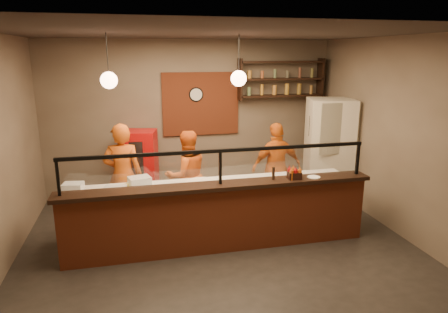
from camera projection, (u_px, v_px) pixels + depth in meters
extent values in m
plane|color=black|center=(216.00, 241.00, 6.41)|extent=(6.00, 6.00, 0.00)
plane|color=#362E29|center=(215.00, 33.00, 5.61)|extent=(6.00, 6.00, 0.00)
plane|color=#706152|center=(191.00, 118.00, 8.37)|extent=(6.00, 0.00, 6.00)
plane|color=#706152|center=(391.00, 135.00, 6.67)|extent=(0.00, 5.00, 5.00)
plane|color=#706152|center=(272.00, 202.00, 3.65)|extent=(6.00, 0.00, 6.00)
cube|color=brown|center=(201.00, 104.00, 8.31)|extent=(1.60, 0.04, 1.30)
cube|color=brown|center=(220.00, 219.00, 6.00)|extent=(4.60, 0.25, 1.00)
cube|color=black|center=(220.00, 186.00, 5.87)|extent=(4.70, 0.37, 0.06)
cube|color=gray|center=(214.00, 211.00, 6.49)|extent=(4.60, 0.75, 0.85)
cube|color=white|center=(214.00, 185.00, 6.38)|extent=(4.60, 0.75, 0.05)
cube|color=white|center=(220.00, 167.00, 5.80)|extent=(4.40, 0.02, 0.50)
cube|color=black|center=(220.00, 151.00, 5.74)|extent=(4.50, 0.05, 0.05)
cube|color=black|center=(58.00, 178.00, 5.32)|extent=(0.04, 0.04, 0.50)
cube|color=black|center=(220.00, 167.00, 5.80)|extent=(0.04, 0.04, 0.50)
cube|color=black|center=(358.00, 159.00, 6.29)|extent=(0.04, 0.04, 0.50)
cube|color=black|center=(281.00, 96.00, 8.50)|extent=(1.80, 0.28, 0.04)
cube|color=black|center=(281.00, 79.00, 8.42)|extent=(1.80, 0.28, 0.04)
cube|color=black|center=(282.00, 62.00, 8.33)|extent=(1.80, 0.28, 0.04)
cube|color=black|center=(240.00, 79.00, 8.22)|extent=(0.04, 0.28, 0.85)
cube|color=black|center=(320.00, 78.00, 8.61)|extent=(0.04, 0.28, 0.85)
cylinder|color=black|center=(196.00, 94.00, 8.23)|extent=(0.30, 0.04, 0.30)
cylinder|color=black|center=(107.00, 55.00, 5.55)|extent=(0.01, 0.01, 0.60)
sphere|color=#F2AA85|center=(109.00, 80.00, 5.64)|extent=(0.24, 0.24, 0.24)
cylinder|color=black|center=(239.00, 55.00, 5.96)|extent=(0.01, 0.01, 0.60)
sphere|color=#F2AA85|center=(239.00, 79.00, 6.05)|extent=(0.24, 0.24, 0.24)
imported|color=#C55212|center=(123.00, 175.00, 6.81)|extent=(0.69, 0.49, 1.80)
imported|color=#CF5213|center=(187.00, 176.00, 7.09)|extent=(0.91, 0.78, 1.63)
imported|color=#CD5C13|center=(276.00, 167.00, 7.54)|extent=(1.02, 0.50, 1.68)
cube|color=beige|center=(329.00, 150.00, 8.01)|extent=(1.04, 1.00, 2.07)
cube|color=#B20C0B|center=(141.00, 166.00, 8.02)|extent=(0.73, 0.69, 1.45)
cylinder|color=white|center=(202.00, 182.00, 6.42)|extent=(0.61, 0.61, 0.01)
cube|color=silver|center=(73.00, 188.00, 5.96)|extent=(0.32, 0.27, 0.14)
cube|color=silver|center=(140.00, 182.00, 6.20)|extent=(0.38, 0.33, 0.16)
cube|color=silver|center=(115.00, 192.00, 5.78)|extent=(0.35, 0.31, 0.15)
cylinder|color=gold|center=(130.00, 185.00, 6.23)|extent=(0.38, 0.17, 0.06)
cube|color=black|center=(294.00, 175.00, 6.08)|extent=(0.21, 0.16, 0.11)
cylinder|color=black|center=(273.00, 173.00, 6.03)|extent=(0.05, 0.05, 0.20)
cylinder|color=white|center=(314.00, 177.00, 6.16)|extent=(0.22, 0.22, 0.01)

